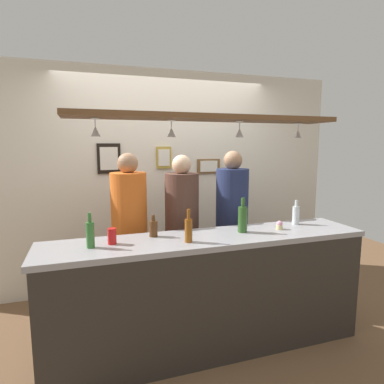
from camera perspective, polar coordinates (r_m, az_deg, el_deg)
ground_plane at (r=3.41m, az=0.57°, el=-22.17°), size 8.00×8.00×0.00m
back_wall at (r=4.02m, az=-4.49°, el=2.12°), size 4.40×0.06×2.60m
bar_counter at (r=2.69m, az=4.18°, el=-15.03°), size 2.70×0.55×0.98m
overhead_glass_rack at (r=2.67m, az=2.77°, el=12.80°), size 2.20×0.36×0.04m
hanging_wineglass_far_left at (r=2.52m, az=-16.44°, el=10.20°), size 0.07×0.07×0.13m
hanging_wineglass_left at (r=2.61m, az=-3.60°, el=10.44°), size 0.07×0.07×0.13m
hanging_wineglass_center_left at (r=2.76m, az=8.26°, el=10.25°), size 0.07×0.07×0.13m
hanging_wineglass_center at (r=3.16m, az=17.95°, el=9.68°), size 0.07×0.07×0.13m
person_left_orange_shirt at (r=3.20m, az=-10.84°, el=-5.12°), size 0.34×0.34×1.65m
person_middle_brown_shirt at (r=3.31m, az=-1.77°, el=-4.80°), size 0.34×0.34×1.63m
person_right_navy_shirt at (r=3.50m, az=6.95°, el=-3.76°), size 0.34×0.34×1.67m
bottle_beer_green_import at (r=2.51m, az=-17.28°, el=-6.97°), size 0.06×0.06×0.26m
bottle_beer_brown_stubby at (r=2.71m, az=-6.74°, el=-6.26°), size 0.07×0.07×0.18m
bottle_soda_clear at (r=3.25m, az=17.61°, el=-3.77°), size 0.06×0.06×0.23m
bottle_champagne_green at (r=2.85m, az=8.80°, el=-4.60°), size 0.08×0.08×0.30m
bottle_beer_amber_tall at (r=2.54m, az=-0.61°, el=-6.54°), size 0.06×0.06×0.26m
drink_can at (r=2.57m, az=-13.75°, el=-7.48°), size 0.07×0.07×0.12m
cupcake at (r=3.03m, az=14.99°, el=-5.62°), size 0.06×0.06×0.08m
picture_frame_crest at (r=3.95m, az=-4.92°, el=5.99°), size 0.18×0.02×0.26m
picture_frame_lower_pair at (r=4.13m, az=2.91°, el=4.50°), size 0.30×0.02×0.18m
picture_frame_caricature at (r=3.85m, az=-14.25°, el=5.67°), size 0.26×0.02×0.34m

